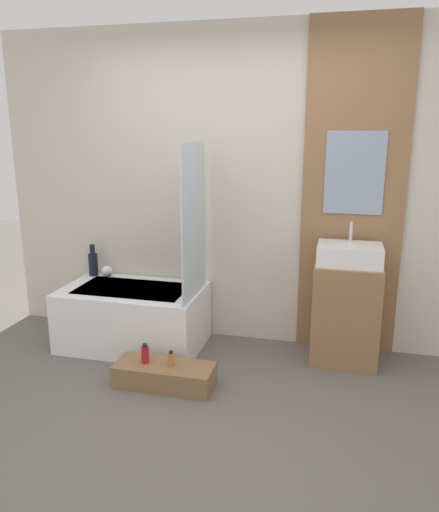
% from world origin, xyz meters
% --- Properties ---
extents(ground_plane, '(12.00, 12.00, 0.00)m').
position_xyz_m(ground_plane, '(0.00, 0.00, 0.00)').
color(ground_plane, '#605B56').
extents(wall_tiled_back, '(4.20, 0.06, 2.60)m').
position_xyz_m(wall_tiled_back, '(0.00, 1.58, 1.30)').
color(wall_tiled_back, beige).
rests_on(wall_tiled_back, ground_plane).
extents(wall_wood_accent, '(0.78, 0.04, 2.60)m').
position_xyz_m(wall_wood_accent, '(0.91, 1.53, 1.31)').
color(wall_wood_accent, '#8E6642').
rests_on(wall_wood_accent, ground_plane).
extents(bathtub, '(1.16, 0.72, 0.50)m').
position_xyz_m(bathtub, '(-0.82, 1.17, 0.25)').
color(bathtub, white).
rests_on(bathtub, ground_plane).
extents(glass_shower_screen, '(0.01, 0.60, 1.19)m').
position_xyz_m(glass_shower_screen, '(-0.27, 1.14, 1.10)').
color(glass_shower_screen, silver).
rests_on(glass_shower_screen, bathtub).
extents(wooden_step_bench, '(0.71, 0.28, 0.16)m').
position_xyz_m(wooden_step_bench, '(-0.33, 0.57, 0.08)').
color(wooden_step_bench, olive).
rests_on(wooden_step_bench, ground_plane).
extents(vanity_cabinet, '(0.50, 0.42, 0.79)m').
position_xyz_m(vanity_cabinet, '(0.91, 1.30, 0.40)').
color(vanity_cabinet, '#8E6642').
rests_on(vanity_cabinet, ground_plane).
extents(sink, '(0.48, 0.34, 0.31)m').
position_xyz_m(sink, '(0.91, 1.30, 0.87)').
color(sink, white).
rests_on(sink, vanity_cabinet).
extents(vase_tall_dark, '(0.08, 0.08, 0.28)m').
position_xyz_m(vase_tall_dark, '(-1.31, 1.44, 0.62)').
color(vase_tall_dark, black).
rests_on(vase_tall_dark, bathtub).
extents(vase_round_light, '(0.10, 0.10, 0.10)m').
position_xyz_m(vase_round_light, '(-1.17, 1.43, 0.55)').
color(vase_round_light, white).
rests_on(vase_round_light, bathtub).
extents(bottle_soap_primary, '(0.06, 0.06, 0.15)m').
position_xyz_m(bottle_soap_primary, '(-0.47, 0.57, 0.23)').
color(bottle_soap_primary, '#B21928').
rests_on(bottle_soap_primary, wooden_step_bench).
extents(bottle_soap_secondary, '(0.05, 0.05, 0.11)m').
position_xyz_m(bottle_soap_secondary, '(-0.27, 0.57, 0.21)').
color(bottle_soap_secondary, '#B2752D').
rests_on(bottle_soap_secondary, wooden_step_bench).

